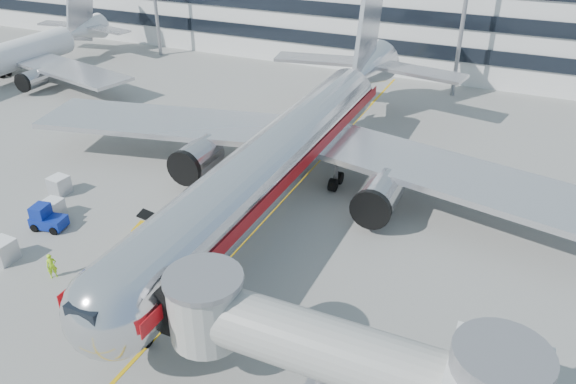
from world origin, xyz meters
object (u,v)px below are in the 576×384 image
at_px(baggage_tug, 46,219).
at_px(cargo_container_front, 3,251).
at_px(belt_loader, 162,232).
at_px(cargo_container_right, 59,185).
at_px(ramp_worker, 52,266).
at_px(main_jet, 291,146).
at_px(cargo_container_left, 53,208).

xyz_separation_m(baggage_tug, cargo_container_front, (0.43, -4.37, -0.01)).
relative_size(belt_loader, baggage_tug, 1.65).
distance_m(belt_loader, cargo_container_right, 12.09).
distance_m(cargo_container_right, ramp_worker, 11.92).
bearing_deg(cargo_container_right, ramp_worker, -48.01).
bearing_deg(cargo_container_front, baggage_tug, 95.63).
bearing_deg(ramp_worker, cargo_container_front, 125.05).
bearing_deg(main_jet, cargo_container_right, -154.58).
xyz_separation_m(main_jet, ramp_worker, (-9.47, -17.15, -3.34)).
distance_m(cargo_container_left, cargo_container_right, 3.86).
relative_size(main_jet, belt_loader, 11.31).
distance_m(cargo_container_left, cargo_container_front, 5.92).
xyz_separation_m(cargo_container_left, cargo_container_front, (1.19, -5.80, 0.07)).
height_order(cargo_container_left, cargo_container_right, cargo_container_right).
distance_m(baggage_tug, cargo_container_right, 5.46).
xyz_separation_m(baggage_tug, cargo_container_left, (-0.76, 1.43, -0.09)).
height_order(cargo_container_left, ramp_worker, ramp_worker).
distance_m(cargo_container_front, ramp_worker, 4.45).
xyz_separation_m(baggage_tug, cargo_container_right, (-3.10, 4.49, -0.06)).
bearing_deg(baggage_tug, cargo_container_front, -84.37).
relative_size(belt_loader, cargo_container_front, 2.80).
bearing_deg(ramp_worker, main_jet, 6.09).
xyz_separation_m(belt_loader, cargo_container_right, (-11.90, 2.15, 0.16)).
bearing_deg(main_jet, cargo_container_front, -129.05).
distance_m(cargo_container_left, ramp_worker, 8.08).
height_order(main_jet, cargo_container_front, main_jet).
bearing_deg(ramp_worker, cargo_container_left, 79.17).
height_order(cargo_container_right, ramp_worker, ramp_worker).
relative_size(main_jet, baggage_tug, 18.66).
bearing_deg(baggage_tug, ramp_worker, -41.85).
relative_size(cargo_container_left, ramp_worker, 0.82).
bearing_deg(main_jet, ramp_worker, -118.91).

